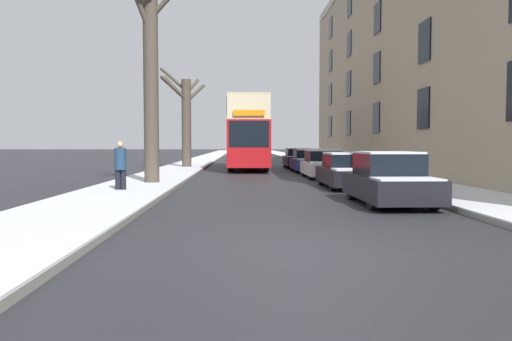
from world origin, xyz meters
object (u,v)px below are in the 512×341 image
parked_car_0 (389,180)px  parked_car_4 (298,159)px  parked_car_1 (348,171)px  oncoming_van (244,148)px  double_decker_bus (247,131)px  parked_car_2 (323,165)px  bare_tree_left_1 (185,117)px  pedestrian_left_sidewalk (120,165)px  parked_car_3 (308,161)px  bare_tree_left_0 (151,70)px

parked_car_0 → parked_car_4: bearing=90.0°
parked_car_1 → oncoming_van: bearing=96.8°
oncoming_van → parked_car_1: bearing=-83.2°
double_decker_bus → parked_car_2: double_decker_bus is taller
bare_tree_left_1 → parked_car_4: bare_tree_left_1 is taller
parked_car_2 → pedestrian_left_sidewalk: 11.26m
parked_car_3 → parked_car_4: (-0.00, 5.11, -0.00)m
parked_car_4 → double_decker_bus: bearing=-155.7°
parked_car_3 → parked_car_0: bearing=-90.0°
parked_car_4 → parked_car_0: bearing=-90.0°
parked_car_1 → parked_car_2: size_ratio=0.97×
parked_car_1 → oncoming_van: (-3.67, 30.63, 0.61)m
double_decker_bus → parked_car_2: bearing=-67.8°
bare_tree_left_0 → oncoming_van: (3.87, 29.72, -3.31)m
pedestrian_left_sidewalk → bare_tree_left_0: bearing=72.5°
parked_car_3 → double_decker_bus: bearing=135.8°
double_decker_bus → parked_car_0: bearing=-79.6°
parked_car_0 → parked_car_4: (-0.00, 21.30, -0.02)m
double_decker_bus → oncoming_van: 16.25m
oncoming_van → bare_tree_left_0: bearing=-97.4°
bare_tree_left_0 → parked_car_1: (7.55, -0.91, -3.92)m
bare_tree_left_0 → parked_car_3: 13.15m
parked_car_1 → pedestrian_left_sidewalk: size_ratio=2.39×
parked_car_2 → parked_car_3: 5.33m
bare_tree_left_0 → parked_car_0: bearing=-39.2°
parked_car_4 → pedestrian_left_sidewalk: size_ratio=2.41×
double_decker_bus → pedestrian_left_sidewalk: double_decker_bus is taller
parked_car_1 → pedestrian_left_sidewalk: pedestrian_left_sidewalk is taller
bare_tree_left_0 → parked_car_2: bare_tree_left_0 is taller
bare_tree_left_0 → double_decker_bus: (3.95, 13.53, -1.98)m
double_decker_bus → parked_car_1: size_ratio=2.72×
parked_car_0 → parked_car_2: size_ratio=0.93×
parked_car_0 → pedestrian_left_sidewalk: bearing=159.7°
bare_tree_left_0 → parked_car_2: bearing=31.9°
parked_car_0 → parked_car_3: 16.19m
double_decker_bus → parked_car_1: double_decker_bus is taller
double_decker_bus → parked_car_4: (3.60, 1.62, -1.92)m
bare_tree_left_0 → pedestrian_left_sidewalk: bearing=-98.4°
double_decker_bus → parked_car_3: size_ratio=2.65×
parked_car_2 → oncoming_van: (-3.67, 25.02, 0.59)m
double_decker_bus → parked_car_0: double_decker_bus is taller
parked_car_0 → parked_car_1: parked_car_0 is taller
double_decker_bus → oncoming_van: size_ratio=1.96×
parked_car_0 → pedestrian_left_sidewalk: (-8.02, 2.96, 0.30)m
bare_tree_left_1 → pedestrian_left_sidewalk: (-0.26, -17.18, -2.53)m
parked_car_0 → double_decker_bus: bearing=100.4°
parked_car_0 → parked_car_4: size_ratio=0.95×
double_decker_bus → pedestrian_left_sidewalk: size_ratio=6.50×
parked_car_2 → parked_car_4: size_ratio=1.02×
double_decker_bus → parked_car_0: (3.60, -19.68, -1.90)m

